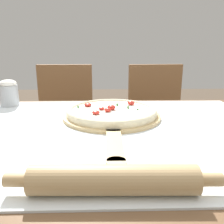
% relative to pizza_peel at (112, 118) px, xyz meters
% --- Properties ---
extents(dining_table, '(1.18, 0.90, 0.74)m').
position_rel_pizza_peel_xyz_m(dining_table, '(0.01, -0.11, -0.12)').
color(dining_table, brown).
rests_on(dining_table, ground_plane).
extents(towel_cloth, '(1.10, 0.82, 0.00)m').
position_rel_pizza_peel_xyz_m(towel_cloth, '(0.01, -0.11, -0.01)').
color(towel_cloth, silver).
rests_on(towel_cloth, dining_table).
extents(pizza_peel, '(0.38, 0.60, 0.01)m').
position_rel_pizza_peel_xyz_m(pizza_peel, '(0.00, 0.00, 0.00)').
color(pizza_peel, tan).
rests_on(pizza_peel, towel_cloth).
extents(pizza, '(0.35, 0.35, 0.04)m').
position_rel_pizza_peel_xyz_m(pizza, '(-0.00, 0.02, 0.02)').
color(pizza, beige).
rests_on(pizza, pizza_peel).
extents(rolling_pin, '(0.40, 0.06, 0.06)m').
position_rel_pizza_peel_xyz_m(rolling_pin, '(-0.01, -0.47, 0.02)').
color(rolling_pin, tan).
rests_on(rolling_pin, towel_cloth).
extents(chair_left, '(0.40, 0.40, 0.89)m').
position_rel_pizza_peel_xyz_m(chair_left, '(-0.31, 0.72, -0.23)').
color(chair_left, brown).
rests_on(chair_left, ground_plane).
extents(chair_right, '(0.43, 0.43, 0.89)m').
position_rel_pizza_peel_xyz_m(chair_right, '(0.34, 0.72, -0.23)').
color(chair_right, brown).
rests_on(chair_right, ground_plane).
extents(flour_cup, '(0.08, 0.08, 0.12)m').
position_rel_pizza_peel_xyz_m(flour_cup, '(-0.47, 0.23, 0.06)').
color(flour_cup, '#B2B7BC').
rests_on(flour_cup, towel_cloth).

